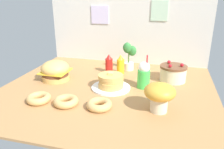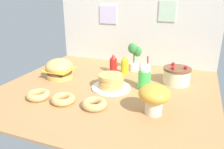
{
  "view_description": "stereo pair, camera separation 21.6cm",
  "coord_description": "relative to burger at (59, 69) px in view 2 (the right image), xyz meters",
  "views": [
    {
      "loc": [
        0.57,
        -1.95,
        0.9
      ],
      "look_at": [
        0.05,
        0.0,
        0.15
      ],
      "focal_mm": 35.82,
      "sensor_mm": 36.0,
      "label": 1
    },
    {
      "loc": [
        0.78,
        -1.89,
        0.9
      ],
      "look_at": [
        0.05,
        0.0,
        0.15
      ],
      "focal_mm": 35.82,
      "sensor_mm": 36.0,
      "label": 2
    }
  ],
  "objects": [
    {
      "name": "ground_plane",
      "position": [
        0.61,
        -0.09,
        -0.11
      ],
      "size": [
        2.09,
        1.89,
        0.02
      ],
      "primitive_type": "cube",
      "color": "#B27F4C"
    },
    {
      "name": "back_wall",
      "position": [
        0.61,
        0.85,
        0.36
      ],
      "size": [
        2.09,
        0.04,
        0.92
      ],
      "color": "beige",
      "rests_on": "ground_plane"
    },
    {
      "name": "burger",
      "position": [
        0.0,
        0.0,
        0.0
      ],
      "size": [
        0.3,
        0.3,
        0.22
      ],
      "color": "#DBA859",
      "rests_on": "ground_plane"
    },
    {
      "name": "pancake_stack",
      "position": [
        0.64,
        -0.07,
        -0.04
      ],
      "size": [
        0.39,
        0.39,
        0.17
      ],
      "color": "white",
      "rests_on": "ground_plane"
    },
    {
      "name": "layer_cake",
      "position": [
        1.23,
        0.3,
        -0.02
      ],
      "size": [
        0.28,
        0.28,
        0.21
      ],
      "color": "beige",
      "rests_on": "ground_plane"
    },
    {
      "name": "ketchup_bottle",
      "position": [
        0.5,
        0.37,
        0.0
      ],
      "size": [
        0.09,
        0.09,
        0.23
      ],
      "color": "red",
      "rests_on": "ground_plane"
    },
    {
      "name": "mustard_bottle",
      "position": [
        0.64,
        0.38,
        0.0
      ],
      "size": [
        0.09,
        0.09,
        0.23
      ],
      "color": "yellow",
      "rests_on": "ground_plane"
    },
    {
      "name": "cream_soda_cup",
      "position": [
        0.95,
        0.03,
        0.03
      ],
      "size": [
        0.13,
        0.13,
        0.34
      ],
      "color": "green",
      "rests_on": "ground_plane"
    },
    {
      "name": "donut_pink_glaze",
      "position": [
        0.11,
        -0.52,
        -0.07
      ],
      "size": [
        0.21,
        0.21,
        0.06
      ],
      "color": "tan",
      "rests_on": "ground_plane"
    },
    {
      "name": "donut_chocolate",
      "position": [
        0.37,
        -0.51,
        -0.07
      ],
      "size": [
        0.21,
        0.21,
        0.06
      ],
      "color": "tan",
      "rests_on": "ground_plane"
    },
    {
      "name": "donut_vanilla",
      "position": [
        0.66,
        -0.49,
        -0.07
      ],
      "size": [
        0.21,
        0.21,
        0.06
      ],
      "color": "tan",
      "rests_on": "ground_plane"
    },
    {
      "name": "potted_plant",
      "position": [
        0.7,
        0.54,
        0.08
      ],
      "size": [
        0.16,
        0.14,
        0.35
      ],
      "color": "white",
      "rests_on": "ground_plane"
    },
    {
      "name": "mushroom_stool",
      "position": [
        1.13,
        -0.41,
        0.04
      ],
      "size": [
        0.25,
        0.25,
        0.24
      ],
      "color": "beige",
      "rests_on": "ground_plane"
    }
  ]
}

